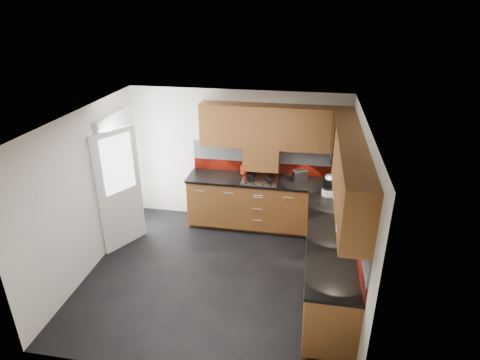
% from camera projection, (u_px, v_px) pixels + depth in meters
% --- Properties ---
extents(room, '(4.00, 3.80, 2.64)m').
position_uv_depth(room, '(214.00, 184.00, 5.38)').
color(room, black).
extents(base_cabinets, '(2.70, 3.20, 0.95)m').
position_uv_depth(base_cabinets, '(292.00, 231.00, 6.29)').
color(base_cabinets, '#5B3714').
rests_on(base_cabinets, room).
extents(countertop, '(2.72, 3.22, 0.04)m').
position_uv_depth(countertop, '(293.00, 204.00, 6.09)').
color(countertop, black).
rests_on(countertop, base_cabinets).
extents(backsplash, '(2.70, 3.20, 0.54)m').
position_uv_depth(backsplash, '(309.00, 182.00, 6.13)').
color(backsplash, maroon).
rests_on(backsplash, countertop).
extents(upper_cabinets, '(2.50, 3.20, 0.72)m').
position_uv_depth(upper_cabinets, '(309.00, 146.00, 5.75)').
color(upper_cabinets, '#5B3714').
rests_on(upper_cabinets, room).
extents(extractor_hood, '(0.60, 0.33, 0.40)m').
position_uv_depth(extractor_hood, '(262.00, 158.00, 6.87)').
color(extractor_hood, '#5B3714').
rests_on(extractor_hood, room).
extents(glass_cabinet, '(0.32, 0.80, 0.66)m').
position_uv_depth(glass_cabinet, '(343.00, 140.00, 5.92)').
color(glass_cabinet, black).
rests_on(glass_cabinet, room).
extents(back_door, '(0.42, 1.19, 2.04)m').
position_uv_depth(back_door, '(119.00, 183.00, 6.53)').
color(back_door, white).
rests_on(back_door, room).
extents(gas_hob, '(0.60, 0.53, 0.05)m').
position_uv_depth(gas_hob, '(260.00, 179.00, 6.85)').
color(gas_hob, silver).
rests_on(gas_hob, countertop).
extents(utensil_pot, '(0.11, 0.11, 0.41)m').
position_uv_depth(utensil_pot, '(244.00, 168.00, 7.08)').
color(utensil_pot, red).
rests_on(utensil_pot, countertop).
extents(toaster, '(0.28, 0.23, 0.18)m').
position_uv_depth(toaster, '(300.00, 175.00, 6.83)').
color(toaster, silver).
rests_on(toaster, countertop).
extents(food_processor, '(0.20, 0.20, 0.33)m').
position_uv_depth(food_processor, '(329.00, 186.00, 6.27)').
color(food_processor, white).
rests_on(food_processor, countertop).
extents(paper_towel, '(0.15, 0.15, 0.26)m').
position_uv_depth(paper_towel, '(337.00, 191.00, 6.16)').
color(paper_towel, white).
rests_on(paper_towel, countertop).
extents(orange_cloth, '(0.17, 0.16, 0.02)m').
position_uv_depth(orange_cloth, '(330.00, 195.00, 6.32)').
color(orange_cloth, orange).
rests_on(orange_cloth, countertop).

